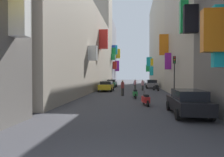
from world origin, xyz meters
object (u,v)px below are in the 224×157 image
scooter_white (143,83)px  parked_car_green (112,83)px  pedestrian_near_left (112,82)px  scooter_red (146,99)px  traffic_light_near_corner (174,69)px  scooter_green (135,93)px  scooter_blue (134,83)px  scooter_black (156,88)px  pedestrian_near_right (143,85)px  pedestrian_mid_street (135,85)px  parked_car_black (188,102)px  pedestrian_crossing (123,88)px  parked_car_yellow (106,86)px  parked_car_grey (152,84)px

scooter_white → parked_car_green: bearing=-122.2°
pedestrian_near_left → scooter_red: bearing=-78.4°
scooter_white → traffic_light_near_corner: traffic_light_near_corner is taller
scooter_green → scooter_blue: bearing=90.1°
scooter_black → pedestrian_near_right: (-1.95, 0.34, 0.34)m
scooter_red → pedestrian_near_left: (-5.62, 27.41, 0.37)m
pedestrian_mid_street → traffic_light_near_corner: traffic_light_near_corner is taller
parked_car_black → scooter_green: size_ratio=2.51×
parked_car_black → scooter_white: bearing=91.5°
scooter_red → pedestrian_near_right: pedestrian_near_right is taller
parked_car_green → scooter_green: size_ratio=2.48×
pedestrian_near_left → scooter_black: bearing=-57.7°
pedestrian_crossing → pedestrian_near_left: bearing=99.6°
scooter_blue → pedestrian_mid_street: size_ratio=1.12×
parked_car_yellow → scooter_green: size_ratio=2.30×
parked_car_grey → pedestrian_crossing: size_ratio=2.22×
parked_car_green → scooter_white: size_ratio=2.27×
scooter_blue → traffic_light_near_corner: size_ratio=0.43×
scooter_white → pedestrian_near_right: size_ratio=1.22×
pedestrian_near_left → parked_car_green: bearing=-84.4°
parked_car_grey → pedestrian_crossing: 14.50m
parked_car_yellow → parked_car_black: parked_car_black is taller
parked_car_black → pedestrian_crossing: pedestrian_crossing is taller
parked_car_grey → scooter_green: bearing=-100.6°
scooter_green → pedestrian_near_left: size_ratio=1.07×
parked_car_grey → scooter_white: parked_car_grey is taller
pedestrian_mid_street → scooter_blue: bearing=90.4°
parked_car_yellow → pedestrian_mid_street: pedestrian_mid_street is taller
scooter_blue → pedestrian_near_right: 15.20m
pedestrian_near_left → traffic_light_near_corner: (8.82, -21.67, 2.07)m
parked_car_green → scooter_red: bearing=-77.4°
parked_car_grey → scooter_blue: (-3.03, 9.40, -0.32)m
scooter_blue → pedestrian_crossing: (-1.33, -23.23, 0.42)m
parked_car_black → parked_car_green: (-7.44, 26.90, -0.00)m
parked_car_black → pedestrian_crossing: 11.61m
parked_car_black → scooter_green: (-3.02, 8.64, -0.32)m
parked_car_yellow → parked_car_grey: parked_car_grey is taller
scooter_red → scooter_green: (-0.79, 5.06, -0.00)m
pedestrian_near_right → traffic_light_near_corner: size_ratio=0.38×
pedestrian_near_left → pedestrian_mid_street: pedestrian_near_left is taller
parked_car_yellow → scooter_white: (6.13, 20.01, -0.30)m
traffic_light_near_corner → parked_car_black: bearing=-96.0°
parked_car_yellow → scooter_red: bearing=-70.1°
parked_car_green → scooter_blue: (4.36, 7.07, -0.31)m
scooter_green → traffic_light_near_corner: 4.73m
scooter_white → pedestrian_mid_street: bearing=-97.0°
parked_car_grey → pedestrian_crossing: pedestrian_crossing is taller
scooter_blue → scooter_green: 25.32m
parked_car_green → scooter_green: bearing=-76.4°
scooter_white → pedestrian_crossing: (-3.41, -26.38, 0.42)m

